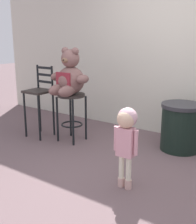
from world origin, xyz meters
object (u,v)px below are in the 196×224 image
at_px(trash_bin, 181,127).
at_px(bar_chair_empty, 40,96).
at_px(bar_stool_with_teddy, 71,107).
at_px(child_walking, 126,131).
at_px(teddy_bear, 69,77).

bearing_deg(trash_bin, bar_chair_empty, -161.39).
height_order(bar_stool_with_teddy, child_walking, child_walking).
distance_m(teddy_bear, child_walking, 1.60).
relative_size(child_walking, bar_chair_empty, 0.78).
bearing_deg(bar_stool_with_teddy, teddy_bear, -90.00).
bearing_deg(bar_chair_empty, bar_stool_with_teddy, 11.19).
bearing_deg(trash_bin, bar_stool_with_teddy, -158.78).
xyz_separation_m(bar_stool_with_teddy, teddy_bear, (0.00, -0.03, 0.45)).
distance_m(bar_stool_with_teddy, bar_chair_empty, 0.57).
relative_size(bar_stool_with_teddy, teddy_bear, 1.08).
xyz_separation_m(trash_bin, bar_chair_empty, (-2.03, -0.68, 0.31)).
distance_m(child_walking, bar_chair_empty, 2.03).
distance_m(teddy_bear, bar_chair_empty, 0.64).
bearing_deg(teddy_bear, trash_bin, 22.27).
height_order(teddy_bear, bar_chair_empty, teddy_bear).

